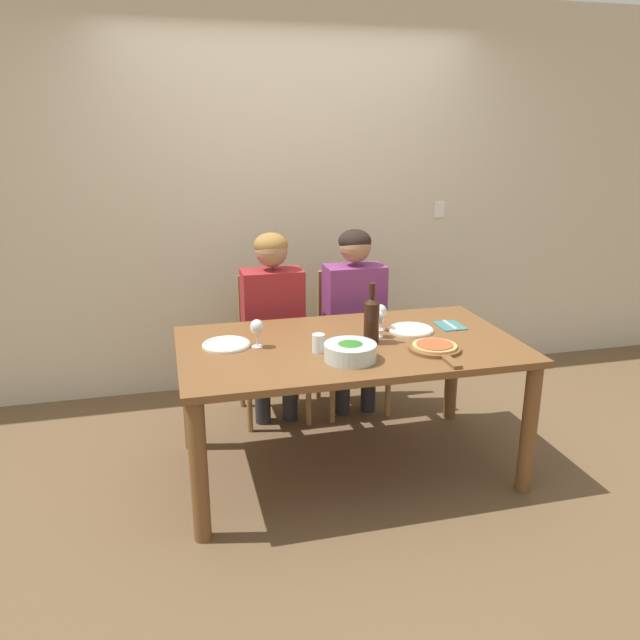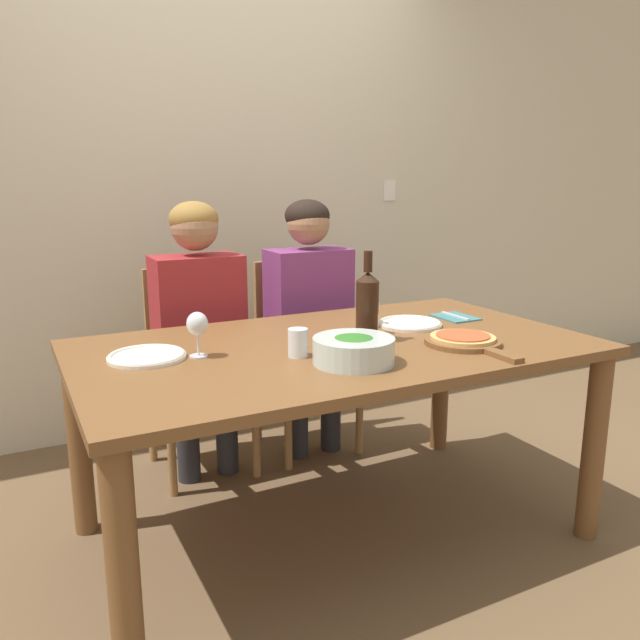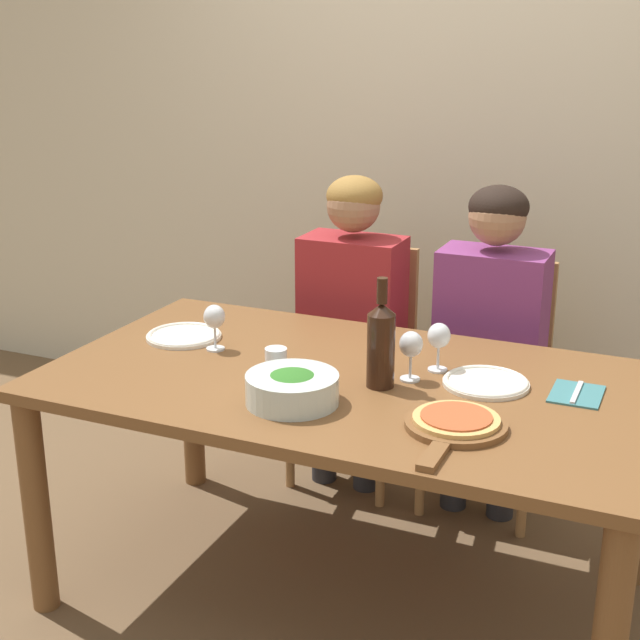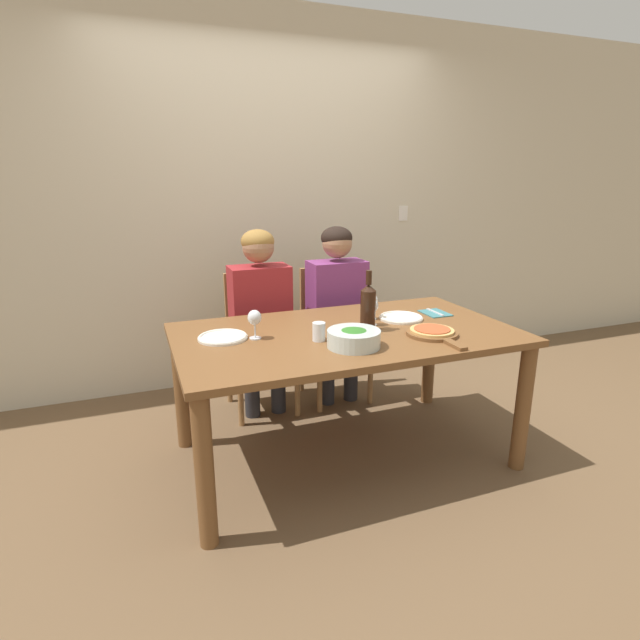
% 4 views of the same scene
% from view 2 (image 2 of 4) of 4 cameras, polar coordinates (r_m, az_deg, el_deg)
% --- Properties ---
extents(ground_plane, '(40.00, 40.00, 0.00)m').
position_cam_2_polar(ground_plane, '(2.51, 1.32, -18.84)').
color(ground_plane, brown).
extents(back_wall, '(10.00, 0.06, 2.70)m').
position_cam_2_polar(back_wall, '(3.41, -9.92, 13.13)').
color(back_wall, beige).
rests_on(back_wall, ground).
extents(dining_table, '(1.80, 1.02, 0.75)m').
position_cam_2_polar(dining_table, '(2.24, 1.41, -4.65)').
color(dining_table, brown).
rests_on(dining_table, ground).
extents(chair_left, '(0.42, 0.42, 0.92)m').
position_cam_2_polar(chair_left, '(2.93, -11.38, -3.73)').
color(chair_left, '#9E7042').
rests_on(chair_left, ground).
extents(chair_right, '(0.42, 0.42, 0.92)m').
position_cam_2_polar(chair_right, '(3.11, -1.81, -2.51)').
color(chair_right, '#9E7042').
rests_on(chair_right, ground).
extents(person_woman, '(0.47, 0.51, 1.23)m').
position_cam_2_polar(person_woman, '(2.76, -10.95, 0.48)').
color(person_woman, '#28282D').
rests_on(person_woman, ground).
extents(person_man, '(0.47, 0.51, 1.23)m').
position_cam_2_polar(person_man, '(2.96, -0.91, 1.50)').
color(person_man, '#28282D').
rests_on(person_man, ground).
extents(wine_bottle, '(0.08, 0.08, 0.33)m').
position_cam_2_polar(wine_bottle, '(2.22, 4.35, 1.36)').
color(wine_bottle, black).
rests_on(wine_bottle, dining_table).
extents(broccoli_bowl, '(0.26, 0.26, 0.09)m').
position_cam_2_polar(broccoli_bowl, '(1.97, 3.09, -2.75)').
color(broccoli_bowl, silver).
rests_on(broccoli_bowl, dining_table).
extents(dinner_plate_left, '(0.25, 0.25, 0.02)m').
position_cam_2_polar(dinner_plate_left, '(2.10, -15.55, -3.19)').
color(dinner_plate_left, silver).
rests_on(dinner_plate_left, dining_table).
extents(dinner_plate_right, '(0.25, 0.25, 0.02)m').
position_cam_2_polar(dinner_plate_right, '(2.50, 8.22, -0.31)').
color(dinner_plate_right, silver).
rests_on(dinner_plate_right, dining_table).
extents(pizza_on_board, '(0.27, 0.41, 0.04)m').
position_cam_2_polar(pizza_on_board, '(2.25, 13.08, -1.85)').
color(pizza_on_board, brown).
rests_on(pizza_on_board, dining_table).
extents(wine_glass_left, '(0.07, 0.07, 0.15)m').
position_cam_2_polar(wine_glass_left, '(2.06, -11.15, -0.53)').
color(wine_glass_left, silver).
rests_on(wine_glass_left, dining_table).
extents(wine_glass_right, '(0.07, 0.07, 0.15)m').
position_cam_2_polar(wine_glass_right, '(2.44, 4.37, 1.75)').
color(wine_glass_right, silver).
rests_on(wine_glass_right, dining_table).
extents(wine_glass_centre, '(0.07, 0.07, 0.15)m').
position_cam_2_polar(wine_glass_centre, '(2.32, 4.65, 1.18)').
color(wine_glass_centre, silver).
rests_on(wine_glass_centre, dining_table).
extents(water_tumbler, '(0.07, 0.07, 0.09)m').
position_cam_2_polar(water_tumbler, '(2.04, -2.03, -2.09)').
color(water_tumbler, silver).
rests_on(water_tumbler, dining_table).
extents(fork_on_napkin, '(0.14, 0.18, 0.01)m').
position_cam_2_polar(fork_on_napkin, '(2.68, 12.25, 0.27)').
color(fork_on_napkin, '#387075').
rests_on(fork_on_napkin, dining_table).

